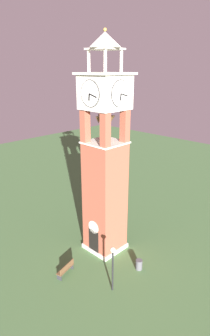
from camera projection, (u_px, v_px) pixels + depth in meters
The scene contains 6 objects.
ground at pixel (105, 247), 24.40m from camera, with size 80.00×80.00×0.00m, color #476B3D.
clock_tower at pixel (105, 168), 21.96m from camera, with size 3.25×3.25×17.21m.
park_bench at pixel (66, 269), 21.00m from camera, with size 0.82×1.66×0.95m.
lamp_post at pixel (113, 261), 18.85m from camera, with size 0.36×0.36×3.50m.
trash_bin at pixel (139, 265), 21.59m from camera, with size 0.52×0.52×0.80m, color #4C4C51.
shrub_near_entry at pixel (105, 228), 26.74m from camera, with size 1.02×1.02×0.63m, color #336638.
Camera 1 is at (14.43, -14.83, 14.64)m, focal length 30.01 mm.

